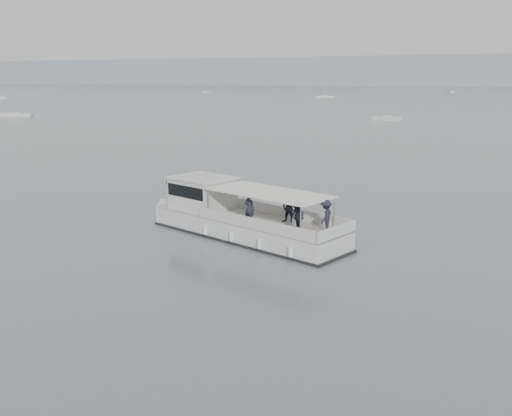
% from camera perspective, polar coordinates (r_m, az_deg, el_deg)
% --- Properties ---
extents(ground, '(1400.00, 1400.00, 0.00)m').
position_cam_1_polar(ground, '(30.86, 7.07, -2.39)').
color(ground, slate).
rests_on(ground, ground).
extents(headland, '(1400.00, 90.00, 28.00)m').
position_cam_1_polar(headland, '(588.65, 23.59, 12.45)').
color(headland, '#939EA8').
rests_on(headland, ground).
extents(tour_boat, '(12.63, 6.49, 5.36)m').
position_cam_1_polar(tour_boat, '(30.17, -2.44, -0.93)').
color(tour_boat, white).
rests_on(tour_boat, ground).
extents(moored_fleet, '(343.79, 264.11, 8.93)m').
position_cam_1_polar(moored_fleet, '(198.87, 9.04, 10.54)').
color(moored_fleet, white).
rests_on(moored_fleet, ground).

